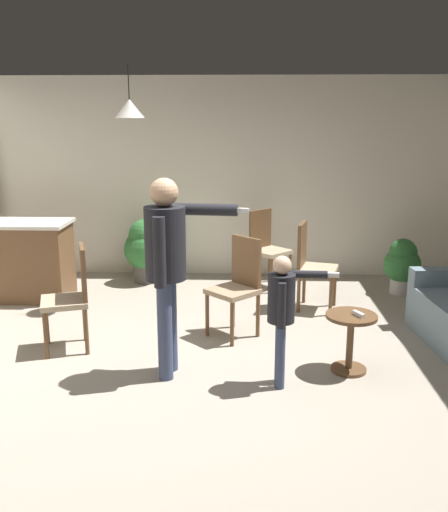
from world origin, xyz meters
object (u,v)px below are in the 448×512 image
(person_adult, at_px, (167,256))
(person_child, at_px, (282,306))
(dining_chair_spare, at_px, (72,294))
(spare_remote_on_table, at_px, (358,314))
(potted_plant_by_wall, at_px, (402,264))
(dining_chair_by_counter, at_px, (238,283))
(kitchen_counter, at_px, (19,260))
(side_table_by_couch, at_px, (350,336))
(dining_chair_near_wall, at_px, (266,245))
(dining_chair_centre_back, at_px, (312,263))
(potted_plant_corner, at_px, (145,248))

(person_adult, xyz_separation_m, person_child, (0.94, -0.17, -0.37))
(dining_chair_spare, height_order, spare_remote_on_table, dining_chair_spare)
(person_child, xyz_separation_m, potted_plant_by_wall, (1.66, 2.57, -0.30))
(person_adult, height_order, dining_chair_by_counter, person_adult)
(kitchen_counter, xyz_separation_m, side_table_by_couch, (3.65, -1.93, -0.15))
(person_child, bearing_deg, person_adult, -98.10)
(dining_chair_near_wall, distance_m, dining_chair_centre_back, 1.00)
(side_table_by_couch, bearing_deg, dining_chair_centre_back, 95.12)
(kitchen_counter, height_order, person_child, person_child)
(kitchen_counter, relative_size, person_child, 1.15)
(potted_plant_by_wall, bearing_deg, dining_chair_spare, -152.45)
(person_adult, height_order, person_child, person_adult)
(dining_chair_centre_back, bearing_deg, potted_plant_corner, -100.32)
(person_adult, xyz_separation_m, dining_chair_centre_back, (1.40, 1.78, -0.50))
(side_table_by_couch, relative_size, dining_chair_centre_back, 0.52)
(person_child, relative_size, dining_chair_by_counter, 1.10)
(person_adult, height_order, potted_plant_corner, person_adult)
(dining_chair_spare, bearing_deg, side_table_by_couch, -117.21)
(person_child, bearing_deg, side_table_by_couch, 116.94)
(potted_plant_by_wall, bearing_deg, dining_chair_near_wall, 171.16)
(kitchen_counter, height_order, dining_chair_centre_back, dining_chair_centre_back)
(side_table_by_couch, height_order, person_child, person_child)
(dining_chair_spare, bearing_deg, person_adult, -136.17)
(dining_chair_centre_back, height_order, dining_chair_spare, same)
(side_table_by_couch, height_order, potted_plant_by_wall, potted_plant_by_wall)
(side_table_by_couch, distance_m, spare_remote_on_table, 0.22)
(person_child, bearing_deg, spare_remote_on_table, 112.43)
(person_child, relative_size, dining_chair_near_wall, 1.10)
(person_adult, bearing_deg, kitchen_counter, -128.52)
(person_child, bearing_deg, potted_plant_corner, -149.18)
(person_adult, relative_size, dining_chair_centre_back, 1.69)
(side_table_by_couch, xyz_separation_m, person_adult, (-1.55, -0.12, 0.72))
(person_child, xyz_separation_m, dining_chair_spare, (-1.92, 0.69, -0.14))
(dining_chair_by_counter, xyz_separation_m, potted_plant_corner, (-1.26, 1.86, -0.08))
(kitchen_counter, distance_m, dining_chair_near_wall, 3.08)
(side_table_by_couch, xyz_separation_m, spare_remote_on_table, (0.05, -0.04, 0.21))
(dining_chair_by_counter, distance_m, dining_chair_centre_back, 1.18)
(dining_chair_by_counter, distance_m, spare_remote_on_table, 1.34)
(dining_chair_near_wall, bearing_deg, kitchen_counter, -33.46)
(kitchen_counter, relative_size, spare_remote_on_table, 9.69)
(person_child, distance_m, spare_remote_on_table, 0.72)
(person_adult, relative_size, potted_plant_by_wall, 2.41)
(kitchen_counter, xyz_separation_m, spare_remote_on_table, (3.70, -1.97, 0.06))
(person_adult, bearing_deg, dining_chair_by_counter, 154.40)
(dining_chair_by_counter, xyz_separation_m, potted_plant_by_wall, (2.03, 1.46, -0.16))
(potted_plant_by_wall, bearing_deg, potted_plant_corner, 173.06)
(person_adult, distance_m, dining_chair_centre_back, 2.32)
(person_adult, bearing_deg, dining_chair_near_wall, 166.71)
(spare_remote_on_table, bearing_deg, person_child, -159.60)
(spare_remote_on_table, bearing_deg, kitchen_counter, 151.94)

